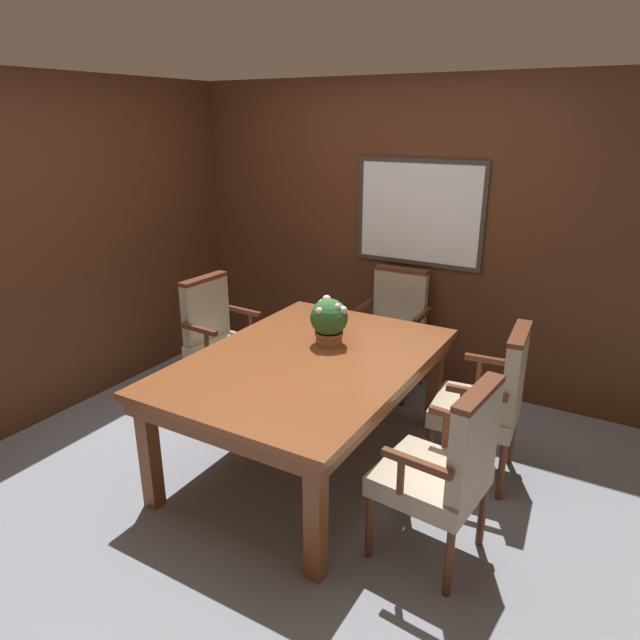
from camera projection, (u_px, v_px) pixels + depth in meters
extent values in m
plane|color=gray|center=(280.00, 464.00, 3.73)|extent=(14.00, 14.00, 0.00)
cube|color=#4C2816|center=(393.00, 234.00, 4.72)|extent=(7.20, 0.06, 2.45)
cube|color=white|center=(419.00, 213.00, 4.51)|extent=(0.99, 0.01, 0.77)
cube|color=#38332D|center=(422.00, 161.00, 4.37)|extent=(1.06, 0.02, 0.04)
cube|color=#38332D|center=(416.00, 263.00, 4.64)|extent=(1.06, 0.02, 0.04)
cube|color=#38332D|center=(361.00, 208.00, 4.75)|extent=(0.04, 0.02, 0.77)
cube|color=#38332D|center=(483.00, 219.00, 4.27)|extent=(0.03, 0.02, 0.77)
cube|color=#4C2816|center=(65.00, 249.00, 4.21)|extent=(0.06, 7.20, 2.45)
cube|color=brown|center=(149.00, 452.00, 3.23)|extent=(0.09, 0.09, 0.70)
cube|color=brown|center=(316.00, 517.00, 2.71)|extent=(0.09, 0.09, 0.70)
cube|color=brown|center=(304.00, 353.00, 4.59)|extent=(0.09, 0.09, 0.70)
cube|color=brown|center=(434.00, 384.00, 4.06)|extent=(0.09, 0.09, 0.70)
cube|color=brown|center=(308.00, 371.00, 3.55)|extent=(1.25, 1.81, 0.09)
cube|color=brown|center=(308.00, 361.00, 3.52)|extent=(1.31, 1.87, 0.04)
cylinder|color=#562B19|center=(408.00, 485.00, 3.21)|extent=(0.04, 0.04, 0.38)
cylinder|color=#562B19|center=(369.00, 526.00, 2.89)|extent=(0.04, 0.04, 0.38)
cylinder|color=#562B19|center=(482.00, 514.00, 2.97)|extent=(0.04, 0.04, 0.38)
cylinder|color=#562B19|center=(449.00, 562.00, 2.65)|extent=(0.04, 0.04, 0.38)
cube|color=tan|center=(430.00, 480.00, 2.85)|extent=(0.54, 0.53, 0.11)
cube|color=tan|center=(474.00, 442.00, 2.64)|extent=(0.12, 0.45, 0.47)
cube|color=#562B19|center=(480.00, 393.00, 2.55)|extent=(0.13, 0.45, 0.03)
cylinder|color=#562B19|center=(446.00, 430.00, 3.01)|extent=(0.04, 0.04, 0.19)
cube|color=#562B19|center=(460.00, 418.00, 2.94)|extent=(0.35, 0.07, 0.04)
cylinder|color=#562B19|center=(401.00, 476.00, 2.63)|extent=(0.04, 0.04, 0.19)
cube|color=#562B19|center=(416.00, 463.00, 2.56)|extent=(0.35, 0.07, 0.04)
cylinder|color=#562B19|center=(446.00, 422.00, 3.87)|extent=(0.04, 0.04, 0.38)
cylinder|color=#562B19|center=(429.00, 454.00, 3.51)|extent=(0.04, 0.04, 0.38)
cylinder|color=#562B19|center=(512.00, 437.00, 3.69)|extent=(0.04, 0.04, 0.38)
cylinder|color=#562B19|center=(501.00, 471.00, 3.33)|extent=(0.04, 0.04, 0.38)
cube|color=tan|center=(475.00, 411.00, 3.52)|extent=(0.53, 0.52, 0.11)
cube|color=tan|center=(515.00, 374.00, 3.33)|extent=(0.12, 0.45, 0.47)
cube|color=#562B19|center=(520.00, 334.00, 3.25)|extent=(0.12, 0.45, 0.03)
cylinder|color=#562B19|center=(479.00, 372.00, 3.69)|extent=(0.04, 0.04, 0.19)
cube|color=#562B19|center=(492.00, 361.00, 3.63)|extent=(0.35, 0.06, 0.04)
cylinder|color=#562B19|center=(462.00, 405.00, 3.27)|extent=(0.04, 0.04, 0.19)
cube|color=#562B19|center=(477.00, 393.00, 3.21)|extent=(0.35, 0.06, 0.04)
cylinder|color=#562B19|center=(354.00, 373.00, 4.62)|extent=(0.04, 0.04, 0.38)
cylinder|color=#562B19|center=(403.00, 383.00, 4.43)|extent=(0.04, 0.04, 0.38)
cylinder|color=#562B19|center=(375.00, 354.00, 4.98)|extent=(0.04, 0.04, 0.38)
cylinder|color=#562B19|center=(421.00, 364.00, 4.79)|extent=(0.04, 0.04, 0.38)
cube|color=tan|center=(389.00, 341.00, 4.62)|extent=(0.50, 0.51, 0.11)
cube|color=tan|center=(400.00, 299.00, 4.69)|extent=(0.44, 0.09, 0.47)
cube|color=#562B19|center=(402.00, 270.00, 4.61)|extent=(0.45, 0.10, 0.03)
cylinder|color=#562B19|center=(360.00, 319.00, 4.65)|extent=(0.04, 0.04, 0.19)
cube|color=#562B19|center=(364.00, 306.00, 4.68)|extent=(0.05, 0.35, 0.04)
cylinder|color=#562B19|center=(418.00, 330.00, 4.43)|extent=(0.04, 0.04, 0.19)
cube|color=#562B19|center=(422.00, 315.00, 4.46)|extent=(0.05, 0.35, 0.04)
cylinder|color=#562B19|center=(232.00, 396.00, 4.23)|extent=(0.04, 0.04, 0.38)
cylinder|color=#562B19|center=(267.00, 376.00, 4.56)|extent=(0.04, 0.04, 0.38)
cylinder|color=#562B19|center=(190.00, 382.00, 4.45)|extent=(0.04, 0.04, 0.38)
cylinder|color=#562B19|center=(227.00, 364.00, 4.78)|extent=(0.04, 0.04, 0.38)
cube|color=tan|center=(227.00, 350.00, 4.42)|extent=(0.52, 0.51, 0.11)
cube|color=tan|center=(206.00, 310.00, 4.43)|extent=(0.11, 0.45, 0.47)
cube|color=#562B19|center=(203.00, 279.00, 4.35)|extent=(0.11, 0.45, 0.03)
cylinder|color=#562B19|center=(207.00, 343.00, 4.16)|extent=(0.04, 0.04, 0.19)
cube|color=#562B19|center=(199.00, 329.00, 4.16)|extent=(0.35, 0.06, 0.04)
cylinder|color=#562B19|center=(251.00, 324.00, 4.55)|extent=(0.04, 0.04, 0.19)
cube|color=#562B19|center=(243.00, 311.00, 4.56)|extent=(0.35, 0.06, 0.04)
cylinder|color=#9E5638|center=(329.00, 338.00, 3.71)|extent=(0.17, 0.17, 0.09)
cylinder|color=#9E5638|center=(329.00, 333.00, 3.70)|extent=(0.19, 0.19, 0.02)
sphere|color=#2D602D|center=(329.00, 317.00, 3.67)|extent=(0.24, 0.24, 0.24)
sphere|color=silver|center=(339.00, 309.00, 3.74)|extent=(0.04, 0.04, 0.04)
sphere|color=silver|center=(343.00, 310.00, 3.60)|extent=(0.06, 0.06, 0.06)
sphere|color=silver|center=(322.00, 303.00, 3.72)|extent=(0.05, 0.05, 0.05)
sphere|color=silver|center=(340.00, 308.00, 3.74)|extent=(0.04, 0.04, 0.04)
sphere|color=silver|center=(331.00, 304.00, 3.74)|extent=(0.05, 0.05, 0.05)
sphere|color=silver|center=(319.00, 311.00, 3.58)|extent=(0.05, 0.05, 0.05)
sphere|color=silver|center=(327.00, 299.00, 3.67)|extent=(0.06, 0.06, 0.06)
sphere|color=silver|center=(338.00, 307.00, 3.59)|extent=(0.04, 0.04, 0.04)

